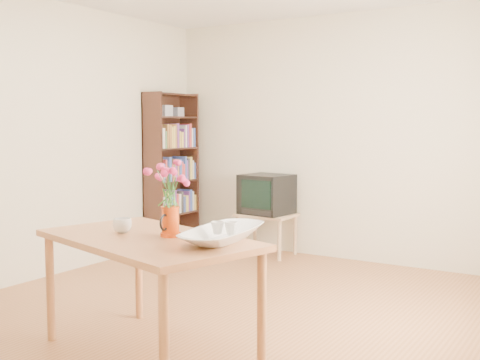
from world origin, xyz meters
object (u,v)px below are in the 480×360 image
Objects in this scene: mug at (122,226)px; television at (267,194)px; pitcher at (171,223)px; table at (148,250)px; bowl at (223,203)px.

mug is 0.22× the size of television.
television is (-0.91, 2.83, -0.16)m from pitcher.
pitcher is 0.35m from mug.
mug is (-0.22, 0.01, 0.13)m from table.
pitcher is at bearing 51.86° from table.
television is at bearing 120.88° from table.
pitcher is 0.38× the size of television.
bowl reaches higher than pitcher.
pitcher is 2.98m from television.
bowl is (0.35, 0.05, 0.14)m from pitcher.
mug is at bearing -174.79° from pitcher.
mug is at bearing -72.47° from television.
mug is (-0.34, -0.07, -0.04)m from pitcher.
table is 13.15× the size of mug.
table is at bearing -150.65° from pitcher.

